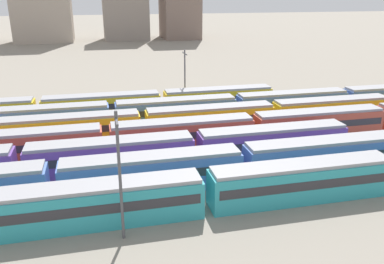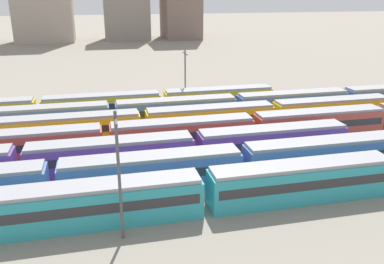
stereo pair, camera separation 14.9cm
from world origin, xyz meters
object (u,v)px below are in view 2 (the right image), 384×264
Objects in this scene: train_track_1 at (324,155)px; catenary_pole_1 at (185,76)px; train_track_0 at (301,181)px; catenary_pole_2 at (119,171)px; train_track_5 at (236,107)px; train_track_6 at (103,106)px; train_track_3 at (319,123)px; train_track_2 at (112,156)px; train_track_4 at (273,114)px.

train_track_1 is 30.70m from catenary_pole_1.
catenary_pole_2 is (-17.03, -2.75, 4.03)m from train_track_0.
train_track_1 and train_track_5 have the same top height.
catenary_pole_2 is (0.75, -33.95, 4.03)m from train_track_6.
train_track_3 is at bearing -51.58° from train_track_5.
catenary_pole_2 is at bearing -160.47° from train_track_1.
train_track_3 is (27.95, 5.20, 0.00)m from train_track_2.
train_track_1 is 1.68× the size of train_track_6.
train_track_3 is 1.68× the size of train_track_6.
train_track_6 is 5.19× the size of catenary_pole_2.
train_track_6 is (-24.05, 10.40, -0.00)m from train_track_4.
train_track_0 is at bearing -135.94° from train_track_1.
train_track_2 is at bearing 148.95° from train_track_0.
catenary_pole_2 reaches higher than train_track_1.
train_track_4 is 17.22m from catenary_pole_1.
catenary_pole_2 is at bearing -134.69° from train_track_4.
train_track_3 is at bearing -52.08° from catenary_pole_1.
train_track_2 is 25.74m from train_track_4.
train_track_3 is at bearing 55.62° from train_track_0.
train_track_0 and train_track_1 have the same top height.
train_track_2 is 28.43m from train_track_3.
catenary_pole_2 is at bearing -146.48° from train_track_3.
catenary_pole_1 reaches higher than train_track_5.
train_track_2 is at bearing -169.46° from train_track_3.
train_track_1 and train_track_6 have the same top height.
train_track_5 is 34.94m from catenary_pole_2.
catenary_pole_1 reaches higher than train_track_4.
train_track_5 is 1.34× the size of train_track_6.
train_track_2 is at bearing 167.07° from train_track_1.
catenary_pole_1 is at bearing 96.45° from train_track_0.
train_track_2 and train_track_3 have the same top height.
catenary_pole_2 is at bearing -124.09° from train_track_5.
train_track_4 is 1.34× the size of train_track_6.
train_track_1 is 23.24m from train_track_2.
train_track_6 is 14.67m from catenary_pole_1.
train_track_3 is 13.27m from train_track_5.
train_track_6 is 34.19m from catenary_pole_2.
catenary_pole_2 is (0.25, -13.15, 4.03)m from train_track_2.
train_track_2 is 13.75m from catenary_pole_2.
train_track_6 is 5.74× the size of catenary_pole_1.
train_track_2 is at bearing -141.63° from train_track_5.
catenary_pole_1 is (13.91, 3.07, 3.50)m from train_track_6.
train_track_6 is at bearing 156.61° from train_track_4.
train_track_0 and train_track_2 have the same top height.
train_track_1 is at bearing -48.31° from train_track_6.
catenary_pole_1 reaches higher than train_track_0.
train_track_0 is 1.00× the size of train_track_1.
train_track_5 is (2.42, 26.00, 0.00)m from train_track_0.
train_track_3 is 8.71× the size of catenary_pole_2.
train_track_3 and train_track_6 have the same top height.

